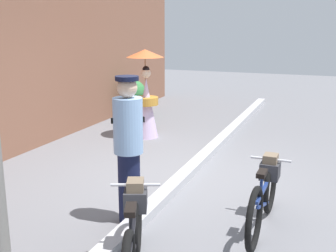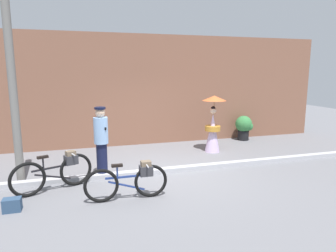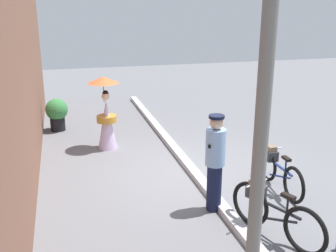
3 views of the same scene
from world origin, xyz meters
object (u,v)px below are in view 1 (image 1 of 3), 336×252
person_officer (128,146)px  potted_plant_by_door (134,95)px  bicycle_far_side (265,193)px  person_with_parasol (146,95)px  bicycle_near_officer (134,235)px

person_officer → potted_plant_by_door: person_officer is taller
person_officer → potted_plant_by_door: bearing=25.5°
bicycle_far_side → person_officer: person_officer is taller
person_officer → potted_plant_by_door: size_ratio=1.88×
person_with_parasol → potted_plant_by_door: 2.21m
person_officer → person_with_parasol: size_ratio=0.96×
person_officer → potted_plant_by_door: 6.05m
bicycle_near_officer → bicycle_far_side: bicycle_near_officer is taller
bicycle_far_side → person_with_parasol: (3.17, 2.93, 0.48)m
bicycle_near_officer → person_with_parasol: person_with_parasol is taller
bicycle_near_officer → bicycle_far_side: (1.47, -0.94, -0.02)m
person_officer → person_with_parasol: 3.88m
person_with_parasol → potted_plant_by_door: bearing=32.6°
bicycle_near_officer → potted_plant_by_door: 7.21m
bicycle_far_side → person_with_parasol: bearing=42.7°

